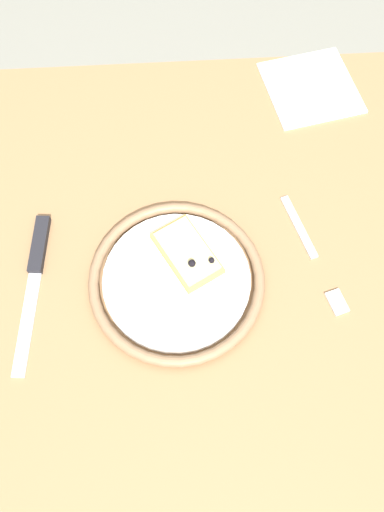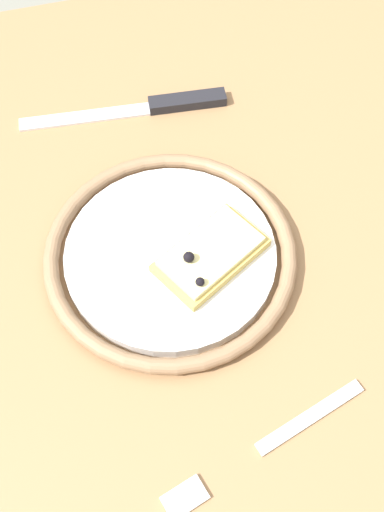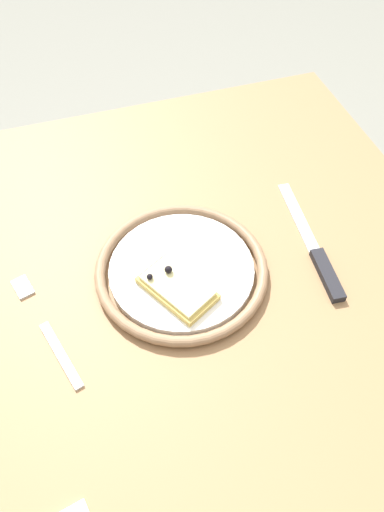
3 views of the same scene
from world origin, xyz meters
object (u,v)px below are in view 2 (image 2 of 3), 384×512
Objects in this scene: plate at (168,255)px; pizza_slice_near at (210,254)px; knife at (160,105)px; dining_table at (184,338)px; fork at (265,446)px.

pizza_slice_near is (-0.02, -0.04, 0.01)m from plate.
pizza_slice_near is 0.51× the size of knife.
plate is 0.04m from pizza_slice_near.
dining_table is 3.76× the size of plate.
pizza_slice_near reaches higher than plate.
fork is (-0.15, -0.03, 0.09)m from dining_table.
dining_table is 0.18m from fork.
plate is at bearing 66.12° from pizza_slice_near.
plate is at bearing 3.00° from dining_table.
knife is at bearing -0.74° from fork.
pizza_slice_near is (0.03, -0.04, 0.11)m from dining_table.
fork is at bearing -170.08° from plate.
dining_table is 4.77× the size of fork.
dining_table is 0.27m from knife.
fork is at bearing -167.83° from dining_table.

